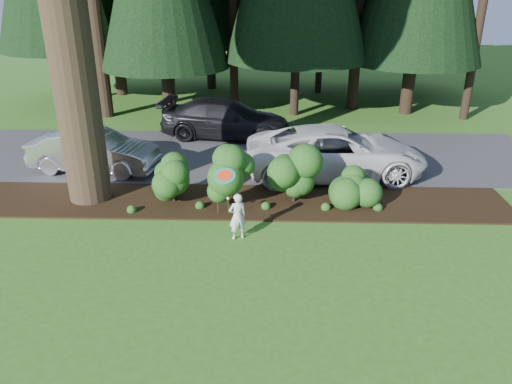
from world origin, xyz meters
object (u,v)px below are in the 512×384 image
car_dark_suv (226,119)px  child (237,216)px  car_silver_wagon (94,151)px  car_white_suv (336,152)px  frisbee (224,176)px

car_dark_suv → child: bearing=-165.5°
car_silver_wagon → child: (5.24, -4.63, -0.12)m
car_white_suv → child: (-3.02, -4.47, -0.23)m
car_white_suv → child: car_white_suv is taller
car_silver_wagon → car_white_suv: car_white_suv is taller
car_dark_suv → frisbee: 8.37m
car_silver_wagon → car_white_suv: 8.25m
car_dark_suv → frisbee: bearing=-167.5°
car_silver_wagon → car_dark_suv: bearing=-38.3°
car_white_suv → frisbee: (-3.36, -4.10, 0.74)m
car_dark_suv → car_silver_wagon: bearing=141.6°
car_silver_wagon → child: car_silver_wagon is taller
car_white_suv → child: size_ratio=4.71×
frisbee → car_dark_suv: bearing=94.8°
car_silver_wagon → frisbee: bearing=-123.3°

